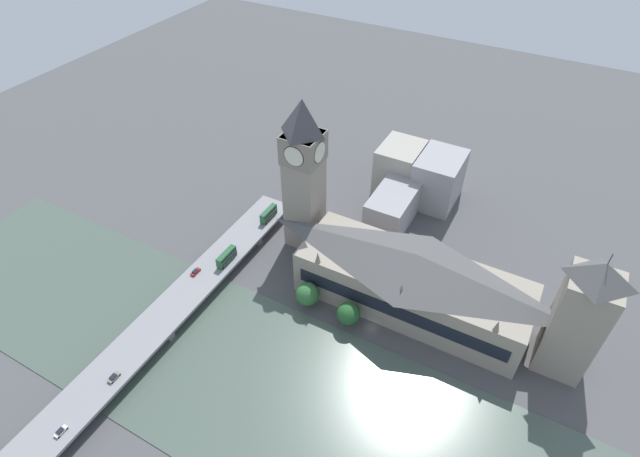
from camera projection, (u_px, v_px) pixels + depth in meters
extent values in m
plane|color=#4C4C4F|center=(371.00, 328.00, 188.59)|extent=(600.00, 600.00, 0.00)
cube|color=#47564C|center=(322.00, 415.00, 162.22)|extent=(67.57, 360.00, 0.30)
cube|color=gray|center=(411.00, 287.00, 190.95)|extent=(29.65, 87.41, 19.81)
cube|color=black|center=(397.00, 313.00, 180.41)|extent=(0.40, 80.42, 5.94)
pyramid|color=#4C4C4C|center=(416.00, 262.00, 181.91)|extent=(29.05, 85.66, 7.59)
cone|color=gray|center=(497.00, 326.00, 161.75)|extent=(2.20, 2.20, 5.00)
cone|color=gray|center=(401.00, 289.00, 173.64)|extent=(2.20, 2.20, 5.00)
cone|color=gray|center=(318.00, 257.00, 185.53)|extent=(2.20, 2.20, 5.00)
cube|color=gray|center=(304.00, 191.00, 207.82)|extent=(13.63, 13.63, 54.75)
cube|color=gray|center=(303.00, 148.00, 193.80)|extent=(14.45, 14.45, 12.26)
cylinder|color=black|center=(294.00, 156.00, 189.18)|extent=(0.50, 8.86, 8.86)
cylinder|color=silver|center=(294.00, 156.00, 189.09)|extent=(0.62, 8.21, 8.21)
cylinder|color=black|center=(312.00, 139.00, 198.41)|extent=(0.50, 8.86, 8.86)
cylinder|color=silver|center=(312.00, 139.00, 198.51)|extent=(0.62, 8.21, 8.21)
cylinder|color=black|center=(319.00, 152.00, 191.30)|extent=(8.86, 0.50, 8.86)
cylinder|color=silver|center=(319.00, 152.00, 191.25)|extent=(8.21, 0.62, 8.21)
cylinder|color=black|center=(288.00, 143.00, 196.30)|extent=(8.86, 0.50, 8.86)
cylinder|color=silver|center=(288.00, 143.00, 196.35)|extent=(8.21, 0.62, 8.21)
pyramid|color=#424247|center=(302.00, 117.00, 184.98)|extent=(13.90, 13.90, 14.45)
cube|color=gray|center=(575.00, 324.00, 163.60)|extent=(15.70, 15.70, 42.45)
pyramid|color=#4C4C4C|center=(603.00, 272.00, 147.25)|extent=(15.70, 15.70, 7.07)
cylinder|color=#333338|center=(611.00, 259.00, 143.60)|extent=(0.30, 0.30, 4.00)
cube|color=slate|center=(158.00, 329.00, 185.67)|extent=(3.00, 13.45, 4.35)
cube|color=slate|center=(248.00, 236.00, 224.30)|extent=(3.00, 13.45, 4.35)
cube|color=gray|center=(156.00, 324.00, 183.84)|extent=(167.14, 15.82, 1.20)
cube|color=#235B33|center=(227.00, 259.00, 206.69)|extent=(10.91, 2.59, 2.02)
cube|color=black|center=(227.00, 258.00, 206.42)|extent=(9.82, 2.65, 0.89)
cube|color=#235B33|center=(226.00, 255.00, 205.24)|extent=(10.70, 2.59, 2.37)
cube|color=black|center=(226.00, 255.00, 205.16)|extent=(9.82, 2.65, 1.14)
cube|color=#1E4E2B|center=(226.00, 253.00, 204.40)|extent=(10.59, 2.46, 0.16)
cylinder|color=black|center=(236.00, 254.00, 209.90)|extent=(1.06, 0.28, 1.06)
cylinder|color=black|center=(231.00, 253.00, 210.75)|extent=(1.06, 0.28, 1.06)
cylinder|color=black|center=(223.00, 268.00, 203.89)|extent=(1.06, 0.28, 1.06)
cylinder|color=black|center=(218.00, 266.00, 204.74)|extent=(1.06, 0.28, 1.06)
cube|color=#235B33|center=(269.00, 216.00, 227.63)|extent=(10.87, 2.46, 2.01)
cube|color=black|center=(269.00, 215.00, 227.36)|extent=(9.78, 2.52, 0.89)
cube|color=#235B33|center=(268.00, 212.00, 226.18)|extent=(10.65, 2.46, 2.36)
cube|color=black|center=(268.00, 212.00, 226.10)|extent=(9.78, 2.52, 1.13)
cube|color=#1E4E2B|center=(268.00, 210.00, 225.35)|extent=(10.54, 2.34, 0.16)
cylinder|color=black|center=(276.00, 212.00, 230.83)|extent=(1.09, 0.28, 1.09)
cylinder|color=black|center=(272.00, 211.00, 231.63)|extent=(1.09, 0.28, 1.09)
cylinder|color=black|center=(266.00, 224.00, 224.88)|extent=(1.09, 0.28, 1.09)
cylinder|color=black|center=(261.00, 222.00, 225.68)|extent=(1.09, 0.28, 1.09)
cube|color=maroon|center=(196.00, 272.00, 202.23)|extent=(4.50, 1.88, 0.71)
cube|color=black|center=(195.00, 271.00, 201.76)|extent=(2.34, 1.69, 0.47)
cylinder|color=black|center=(200.00, 270.00, 203.31)|extent=(0.61, 0.22, 0.61)
cylinder|color=black|center=(197.00, 269.00, 203.92)|extent=(0.61, 0.22, 0.61)
cylinder|color=black|center=(194.00, 276.00, 200.90)|extent=(0.61, 0.22, 0.61)
cylinder|color=black|center=(191.00, 275.00, 201.51)|extent=(0.61, 0.22, 0.61)
cube|color=silver|center=(61.00, 431.00, 151.88)|extent=(4.14, 1.70, 0.61)
cube|color=black|center=(60.00, 431.00, 151.45)|extent=(2.15, 1.53, 0.46)
cylinder|color=black|center=(67.00, 429.00, 152.78)|extent=(0.71, 0.22, 0.71)
cylinder|color=black|center=(64.00, 426.00, 153.33)|extent=(0.71, 0.22, 0.71)
cylinder|color=black|center=(59.00, 437.00, 150.71)|extent=(0.71, 0.22, 0.71)
cylinder|color=black|center=(55.00, 435.00, 151.26)|extent=(0.71, 0.22, 0.71)
cube|color=slate|center=(114.00, 377.00, 165.85)|extent=(4.35, 1.88, 0.70)
cube|color=black|center=(113.00, 377.00, 165.37)|extent=(2.26, 1.69, 0.48)
cylinder|color=black|center=(120.00, 375.00, 166.83)|extent=(0.68, 0.22, 0.68)
cylinder|color=black|center=(116.00, 373.00, 167.44)|extent=(0.68, 0.22, 0.68)
cylinder|color=black|center=(112.00, 383.00, 164.58)|extent=(0.68, 0.22, 0.68)
cylinder|color=black|center=(108.00, 381.00, 165.19)|extent=(0.68, 0.22, 0.68)
cube|color=#939399|center=(438.00, 179.00, 239.87)|extent=(26.42, 19.90, 24.70)
cube|color=#A39E93|center=(399.00, 168.00, 247.15)|extent=(23.41, 19.28, 24.76)
cube|color=#939399|center=(393.00, 207.00, 230.04)|extent=(31.11, 17.24, 16.64)
cylinder|color=brown|center=(308.00, 303.00, 195.83)|extent=(0.70, 0.70, 3.06)
sphere|color=#2D6633|center=(307.00, 294.00, 192.23)|extent=(9.24, 9.24, 9.24)
cylinder|color=brown|center=(348.00, 322.00, 188.95)|extent=(0.70, 0.70, 2.90)
sphere|color=#235628|center=(348.00, 313.00, 185.50)|extent=(8.88, 8.88, 8.88)
cylinder|color=brown|center=(307.00, 303.00, 196.39)|extent=(0.70, 0.70, 2.40)
sphere|color=#1E4C23|center=(307.00, 296.00, 193.65)|extent=(6.93, 6.93, 6.93)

